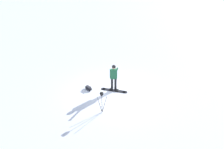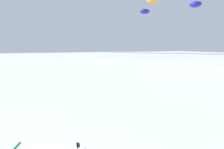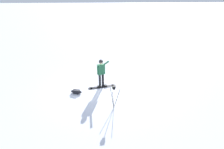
# 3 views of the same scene
# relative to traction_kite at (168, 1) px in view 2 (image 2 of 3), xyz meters

# --- Properties ---
(traction_kite) EXTENTS (3.41, 5.14, 1.65)m
(traction_kite) POSITION_rel_traction_kite_xyz_m (0.00, 0.00, 0.00)
(traction_kite) COLOR navy
(distant_ridge) EXTENTS (37.75, 42.31, 3.16)m
(distant_ridge) POSITION_rel_traction_kite_xyz_m (27.35, 25.07, -7.35)
(distant_ridge) COLOR #A7ADB9
(distant_ridge) RESTS_ON ground_plane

